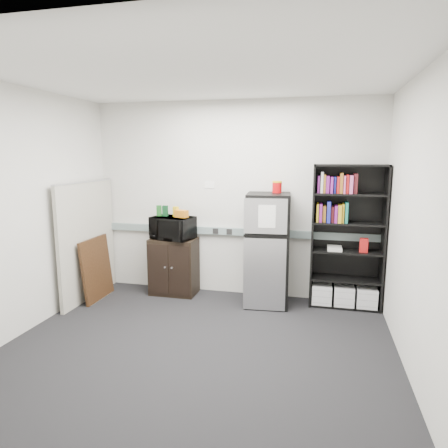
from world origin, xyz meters
name	(u,v)px	position (x,y,z in m)	size (l,w,h in m)	color
floor	(198,348)	(0.00, 0.00, 0.00)	(4.00, 4.00, 0.00)	black
wall_back	(234,200)	(0.00, 1.75, 1.35)	(4.00, 0.02, 2.70)	silver
wall_right	(418,228)	(2.00, 0.00, 1.35)	(0.02, 3.50, 2.70)	silver
wall_left	(21,212)	(-2.00, 0.00, 1.35)	(0.02, 3.50, 2.70)	silver
ceiling	(194,74)	(0.00, 0.00, 2.70)	(4.00, 3.50, 0.02)	white
electrical_raceway	(233,232)	(0.00, 1.72, 0.90)	(3.92, 0.05, 0.10)	gray
wall_note	(209,185)	(-0.35, 1.74, 1.55)	(0.14, 0.00, 0.10)	white
bookshelf	(347,238)	(1.53, 1.57, 0.91)	(0.90, 0.34, 1.85)	black
cubicle_partition	(88,240)	(-1.90, 1.08, 0.81)	(0.06, 1.30, 1.62)	#A29F90
cabinet	(174,266)	(-0.81, 1.50, 0.40)	(0.64, 0.43, 0.80)	black
microwave	(173,228)	(-0.81, 1.48, 0.96)	(0.56, 0.38, 0.31)	black
snack_box_a	(159,211)	(-1.03, 1.52, 1.19)	(0.07, 0.05, 0.15)	#17501A
snack_box_b	(165,211)	(-0.93, 1.52, 1.19)	(0.07, 0.05, 0.15)	#0C371A
snack_box_c	(176,212)	(-0.78, 1.52, 1.19)	(0.07, 0.05, 0.14)	gold
snack_bag	(181,214)	(-0.68, 1.47, 1.17)	(0.18, 0.10, 0.10)	#C66E13
refrigerator	(268,250)	(0.53, 1.42, 0.74)	(0.60, 0.62, 1.48)	black
coffee_can	(277,186)	(0.62, 1.55, 1.56)	(0.13, 0.13, 0.17)	#AF080A
framed_poster	(97,269)	(-1.77, 1.06, 0.43)	(0.12, 0.66, 0.85)	black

